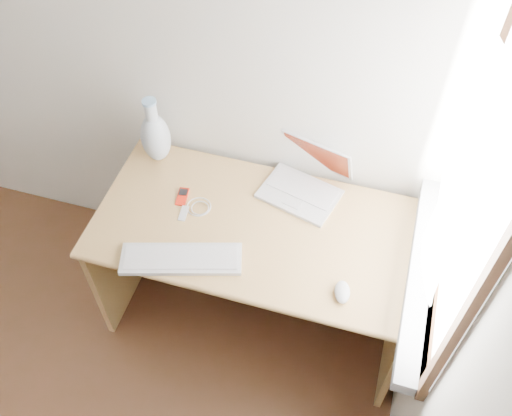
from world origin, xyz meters
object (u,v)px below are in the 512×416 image
(laptop, at_px, (302,180))
(external_keyboard, at_px, (181,259))
(desk, at_px, (262,240))
(vase, at_px, (155,136))

(laptop, distance_m, external_keyboard, 0.63)
(desk, height_order, external_keyboard, external_keyboard)
(desk, relative_size, external_keyboard, 2.73)
(laptop, xyz_separation_m, vase, (-0.67, -0.01, 0.09))
(desk, xyz_separation_m, external_keyboard, (-0.24, -0.33, 0.22))
(desk, bearing_deg, external_keyboard, -126.34)
(external_keyboard, bearing_deg, laptop, 37.47)
(desk, distance_m, laptop, 0.34)
(vase, bearing_deg, laptop, 0.47)
(desk, relative_size, laptop, 3.66)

